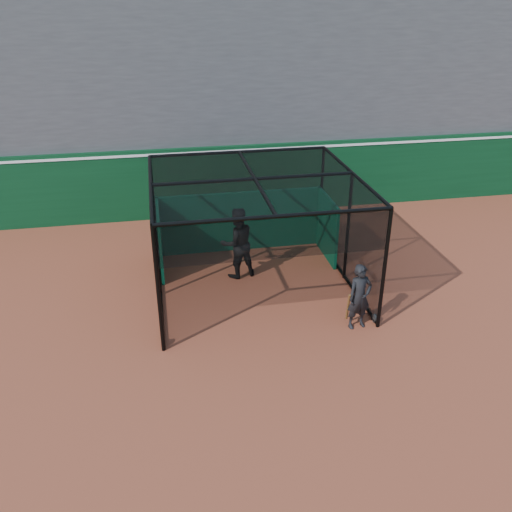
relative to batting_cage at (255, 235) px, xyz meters
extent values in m
plane|color=brown|center=(-0.79, -2.94, -1.55)|extent=(120.00, 120.00, 0.00)
cube|color=#0A391B|center=(-0.79, 5.56, -0.30)|extent=(50.00, 0.45, 2.50)
cube|color=white|center=(-0.79, 5.56, 0.80)|extent=(50.00, 0.50, 0.08)
cube|color=#4C4C4F|center=(-0.79, 9.43, 2.33)|extent=(50.00, 7.85, 7.75)
cube|color=#06442A|center=(0.00, 2.38, -0.60)|extent=(5.06, 0.10, 1.90)
cylinder|color=black|center=(-2.59, -2.33, -1.44)|extent=(0.08, 0.22, 0.22)
cylinder|color=black|center=(2.59, -2.33, -1.44)|extent=(0.08, 0.22, 0.22)
cylinder|color=black|center=(-2.59, 2.30, -1.44)|extent=(0.08, 0.22, 0.22)
cylinder|color=black|center=(2.59, 2.30, -1.44)|extent=(0.08, 0.22, 0.22)
imported|color=black|center=(-0.37, 0.68, -0.52)|extent=(1.16, 1.00, 2.06)
imported|color=black|center=(2.09, -2.42, -0.72)|extent=(0.67, 0.50, 1.67)
cylinder|color=#593819|center=(1.84, -2.37, -1.00)|extent=(0.14, 0.33, 0.84)
camera|label=1|loc=(-2.38, -12.86, 5.92)|focal=38.00mm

